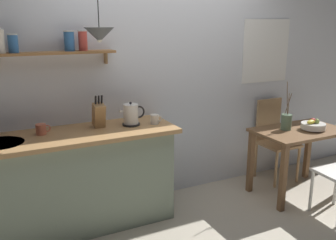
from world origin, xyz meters
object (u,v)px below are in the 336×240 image
(fruit_bowl, at_px, (313,125))
(pendant_lamp, at_px, (99,35))
(twig_vase, at_px, (286,122))
(dining_table, at_px, (299,141))
(electric_kettle, at_px, (131,115))
(dining_chair_far, at_px, (274,136))
(knife_block, at_px, (99,115))
(coffee_mug_by_sink, at_px, (41,129))
(coffee_mug_spare, at_px, (155,119))

(fruit_bowl, height_order, pendant_lamp, pendant_lamp)
(twig_vase, distance_m, pendant_lamp, 2.20)
(dining_table, relative_size, electric_kettle, 3.95)
(dining_chair_far, bearing_deg, fruit_bowl, -84.00)
(dining_table, relative_size, knife_block, 3.22)
(fruit_bowl, relative_size, knife_block, 0.85)
(dining_table, height_order, fruit_bowl, fruit_bowl)
(twig_vase, bearing_deg, coffee_mug_by_sink, 172.13)
(knife_block, bearing_deg, coffee_mug_by_sink, 179.68)
(electric_kettle, xyz_separation_m, knife_block, (-0.29, 0.06, 0.02))
(fruit_bowl, bearing_deg, knife_block, 167.91)
(coffee_mug_by_sink, bearing_deg, twig_vase, -7.87)
(twig_vase, xyz_separation_m, coffee_mug_spare, (-1.45, 0.22, 0.14))
(knife_block, bearing_deg, electric_kettle, -11.59)
(electric_kettle, relative_size, coffee_mug_spare, 2.09)
(coffee_mug_by_sink, xyz_separation_m, coffee_mug_spare, (1.02, -0.12, -0.00))
(electric_kettle, bearing_deg, knife_block, 168.41)
(dining_table, relative_size, fruit_bowl, 3.80)
(dining_table, height_order, twig_vase, twig_vase)
(fruit_bowl, height_order, coffee_mug_spare, coffee_mug_spare)
(twig_vase, bearing_deg, fruit_bowl, -28.02)
(fruit_bowl, xyz_separation_m, pendant_lamp, (-2.24, 0.26, 0.97))
(fruit_bowl, xyz_separation_m, coffee_mug_spare, (-1.71, 0.36, 0.18))
(coffee_mug_by_sink, xyz_separation_m, pendant_lamp, (0.49, -0.22, 0.79))
(dining_chair_far, height_order, pendant_lamp, pendant_lamp)
(dining_chair_far, xyz_separation_m, coffee_mug_spare, (-1.66, -0.17, 0.44))
(dining_table, relative_size, coffee_mug_spare, 8.24)
(dining_chair_far, height_order, knife_block, knife_block)
(knife_block, bearing_deg, dining_table, -10.96)
(dining_table, height_order, knife_block, knife_block)
(knife_block, relative_size, pendant_lamp, 0.62)
(electric_kettle, xyz_separation_m, pendant_lamp, (-0.31, -0.16, 0.74))
(twig_vase, bearing_deg, dining_table, -26.14)
(dining_chair_far, height_order, coffee_mug_spare, coffee_mug_spare)
(dining_chair_far, bearing_deg, coffee_mug_spare, -174.14)
(electric_kettle, relative_size, coffee_mug_by_sink, 1.96)
(dining_chair_far, height_order, twig_vase, twig_vase)
(dining_table, distance_m, twig_vase, 0.27)
(pendant_lamp, bearing_deg, electric_kettle, 26.44)
(dining_chair_far, height_order, fruit_bowl, dining_chair_far)
(knife_block, distance_m, pendant_lamp, 0.75)
(dining_chair_far, bearing_deg, dining_table, -97.72)
(dining_table, bearing_deg, dining_chair_far, 82.28)
(knife_block, xyz_separation_m, coffee_mug_spare, (0.51, -0.12, -0.07))
(twig_vase, relative_size, coffee_mug_by_sink, 4.17)
(dining_chair_far, relative_size, twig_vase, 1.84)
(coffee_mug_spare, distance_m, pendant_lamp, 0.96)
(coffee_mug_spare, height_order, pendant_lamp, pendant_lamp)
(twig_vase, bearing_deg, electric_kettle, 170.52)
(twig_vase, xyz_separation_m, knife_block, (-1.96, 0.34, 0.22))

